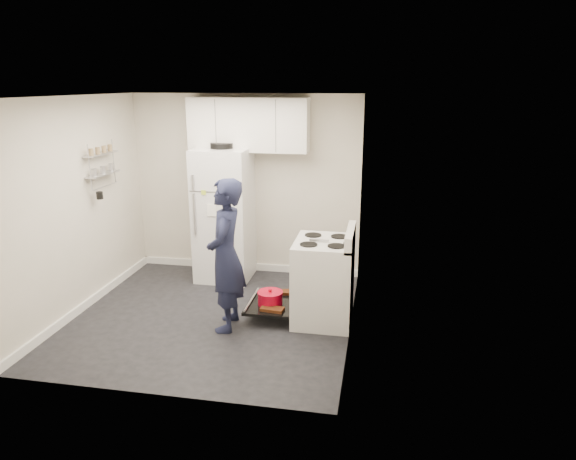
% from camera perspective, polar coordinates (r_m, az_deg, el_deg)
% --- Properties ---
extents(room, '(3.21, 3.21, 2.51)m').
position_cam_1_polar(room, '(5.79, -8.96, 1.58)').
color(room, black).
rests_on(room, ground).
extents(electric_range, '(0.66, 0.76, 1.10)m').
position_cam_1_polar(electric_range, '(5.85, 3.86, -5.72)').
color(electric_range, silver).
rests_on(electric_range, ground).
extents(open_oven_door, '(0.55, 0.71, 0.23)m').
position_cam_1_polar(open_oven_door, '(6.03, -1.87, -7.87)').
color(open_oven_door, black).
rests_on(open_oven_door, ground).
extents(refrigerator, '(0.72, 0.74, 1.87)m').
position_cam_1_polar(refrigerator, '(7.04, -7.12, 1.74)').
color(refrigerator, silver).
rests_on(refrigerator, ground).
extents(upper_cabinets, '(1.60, 0.33, 0.70)m').
position_cam_1_polar(upper_cabinets, '(6.93, -4.40, 11.59)').
color(upper_cabinets, silver).
rests_on(upper_cabinets, room).
extents(wall_shelf_rack, '(0.14, 0.60, 0.61)m').
position_cam_1_polar(wall_shelf_rack, '(6.73, -19.98, 6.90)').
color(wall_shelf_rack, '#B2B2B7').
rests_on(wall_shelf_rack, room).
extents(person, '(0.46, 0.65, 1.68)m').
position_cam_1_polar(person, '(5.58, -6.93, -2.83)').
color(person, '#171B35').
rests_on(person, ground).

